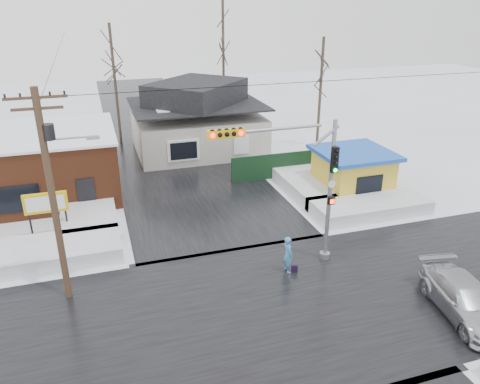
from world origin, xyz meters
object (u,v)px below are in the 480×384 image
object	(u,v)px
car	(465,299)
kiosk	(352,172)
traffic_signal	(300,176)
utility_pole	(53,187)
marquee_sign	(46,204)
pedestrian	(288,255)

from	to	relation	value
car	kiosk	bearing A→B (deg)	89.95
kiosk	traffic_signal	bearing A→B (deg)	-135.16
kiosk	car	size ratio (longest dim) A/B	0.93
utility_pole	kiosk	distance (m)	18.95
utility_pole	kiosk	world-z (taller)	utility_pole
marquee_sign	car	distance (m)	20.39
marquee_sign	car	size ratio (longest dim) A/B	0.52
kiosk	car	xyz separation A→B (m)	(-2.18, -12.67, -0.75)
kiosk	pedestrian	world-z (taller)	kiosk
traffic_signal	pedestrian	xyz separation A→B (m)	(-0.69, -0.54, -3.63)
utility_pole	pedestrian	distance (m)	10.60
marquee_sign	kiosk	size ratio (longest dim) A/B	0.55
kiosk	car	distance (m)	12.88
traffic_signal	marquee_sign	world-z (taller)	traffic_signal
traffic_signal	marquee_sign	distance (m)	13.42
pedestrian	utility_pole	bearing A→B (deg)	80.21
traffic_signal	car	xyz separation A→B (m)	(4.88, -5.64, -3.82)
car	utility_pole	bearing A→B (deg)	167.69
traffic_signal	utility_pole	bearing A→B (deg)	177.05
traffic_signal	pedestrian	bearing A→B (deg)	-141.88
pedestrian	car	size ratio (longest dim) A/B	0.37
traffic_signal	kiosk	xyz separation A→B (m)	(7.07, 7.03, -3.08)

